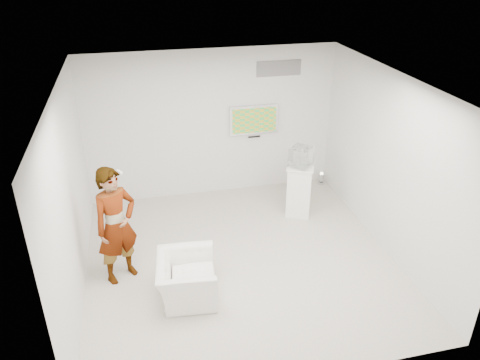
{
  "coord_description": "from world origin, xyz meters",
  "views": [
    {
      "loc": [
        -1.46,
        -6.19,
        4.75
      ],
      "look_at": [
        0.13,
        0.6,
        1.19
      ],
      "focal_mm": 35.0,
      "sensor_mm": 36.0,
      "label": 1
    }
  ],
  "objects_px": {
    "pedestal": "(299,190)",
    "floor_uplight": "(321,178)",
    "person": "(116,225)",
    "armchair": "(187,278)",
    "tv": "(254,120)"
  },
  "relations": [
    {
      "from": "pedestal",
      "to": "armchair",
      "type": "bearing_deg",
      "value": -141.86
    },
    {
      "from": "pedestal",
      "to": "floor_uplight",
      "type": "xyz_separation_m",
      "value": [
        0.91,
        1.06,
        -0.38
      ]
    },
    {
      "from": "armchair",
      "to": "floor_uplight",
      "type": "relative_size",
      "value": 3.69
    },
    {
      "from": "tv",
      "to": "pedestal",
      "type": "relative_size",
      "value": 0.98
    },
    {
      "from": "tv",
      "to": "person",
      "type": "height_order",
      "value": "person"
    },
    {
      "from": "person",
      "to": "floor_uplight",
      "type": "relative_size",
      "value": 7.18
    },
    {
      "from": "armchair",
      "to": "pedestal",
      "type": "height_order",
      "value": "pedestal"
    },
    {
      "from": "tv",
      "to": "armchair",
      "type": "xyz_separation_m",
      "value": [
        -1.83,
        -3.12,
        -1.23
      ]
    },
    {
      "from": "pedestal",
      "to": "floor_uplight",
      "type": "distance_m",
      "value": 1.45
    },
    {
      "from": "tv",
      "to": "floor_uplight",
      "type": "bearing_deg",
      "value": -6.0
    },
    {
      "from": "pedestal",
      "to": "person",
      "type": "bearing_deg",
      "value": -160.14
    },
    {
      "from": "person",
      "to": "armchair",
      "type": "distance_m",
      "value": 1.32
    },
    {
      "from": "armchair",
      "to": "pedestal",
      "type": "relative_size",
      "value": 0.96
    },
    {
      "from": "person",
      "to": "armchair",
      "type": "relative_size",
      "value": 1.95
    },
    {
      "from": "armchair",
      "to": "floor_uplight",
      "type": "distance_m",
      "value": 4.46
    }
  ]
}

